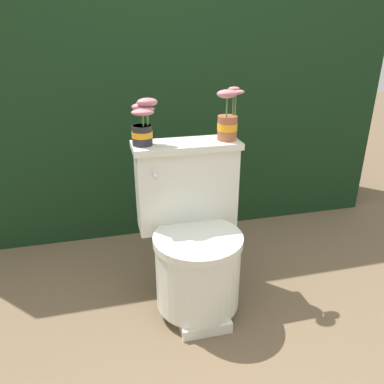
% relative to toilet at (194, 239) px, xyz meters
% --- Properties ---
extents(ground_plane, '(12.00, 12.00, 0.00)m').
position_rel_toilet_xyz_m(ground_plane, '(0.03, -0.05, -0.35)').
color(ground_plane, brown).
extents(hedge_backdrop, '(2.88, 0.68, 1.71)m').
position_rel_toilet_xyz_m(hedge_backdrop, '(0.03, 1.08, 0.51)').
color(hedge_backdrop, black).
rests_on(hedge_backdrop, ground).
extents(toilet, '(0.50, 0.52, 0.78)m').
position_rel_toilet_xyz_m(toilet, '(0.00, 0.00, 0.00)').
color(toilet, silver).
rests_on(toilet, ground).
extents(potted_plant_left, '(0.12, 0.12, 0.20)m').
position_rel_toilet_xyz_m(potted_plant_left, '(-0.19, 0.14, 0.53)').
color(potted_plant_left, '#262628').
rests_on(potted_plant_left, toilet).
extents(potted_plant_midleft, '(0.14, 0.11, 0.24)m').
position_rel_toilet_xyz_m(potted_plant_midleft, '(0.19, 0.13, 0.53)').
color(potted_plant_midleft, '#9E5638').
rests_on(potted_plant_midleft, toilet).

